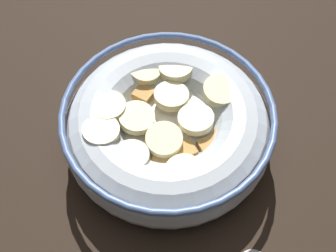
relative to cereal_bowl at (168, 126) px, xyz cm
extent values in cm
cube|color=black|center=(-0.01, 0.03, -4.00)|extent=(121.39, 121.39, 2.00)
cylinder|color=#B2BCC6|center=(-0.01, 0.03, -2.70)|extent=(10.37, 10.37, 0.60)
torus|color=#B2BCC6|center=(-0.01, 0.03, -0.26)|extent=(18.86, 18.86, 5.49)
torus|color=#4C6699|center=(-0.01, 0.03, 2.19)|extent=(18.90, 18.90, 0.60)
cylinder|color=white|center=(-0.01, 0.03, 0.28)|extent=(15.57, 15.57, 0.40)
cube|color=#AD7F42|center=(2.15, 3.86, 0.91)|extent=(2.29, 2.30, 0.79)
cube|color=tan|center=(1.68, -0.62, 1.01)|extent=(2.17, 2.12, 0.95)
cube|color=#B78947|center=(-1.08, 5.83, 0.75)|extent=(2.02, 1.98, 0.87)
cube|color=tan|center=(5.38, 3.17, 0.92)|extent=(2.14, 2.09, 0.93)
cube|color=#B78947|center=(-5.83, 0.01, 0.81)|extent=(1.96, 1.99, 0.82)
cube|color=#B78947|center=(-1.81, -6.17, 0.93)|extent=(2.28, 2.28, 0.76)
cube|color=#AD7F42|center=(-2.51, -2.59, 0.98)|extent=(2.19, 2.16, 0.87)
cube|color=#AD7F42|center=(4.13, -0.34, 0.84)|extent=(1.89, 1.94, 0.88)
cube|color=#B78947|center=(5.64, -2.71, 0.92)|extent=(2.18, 2.20, 0.85)
cube|color=#B78947|center=(3.64, 4.91, 0.89)|extent=(2.26, 2.28, 0.83)
cube|color=tan|center=(3.11, -6.07, 0.75)|extent=(2.34, 2.34, 0.79)
cube|color=#AD7F42|center=(2.74, 1.90, 0.82)|extent=(2.32, 2.32, 0.81)
cube|color=#AD7F42|center=(-5.26, 3.75, 0.98)|extent=(2.34, 2.34, 0.79)
cube|color=tan|center=(-3.09, -5.15, 0.83)|extent=(2.13, 2.12, 0.76)
cube|color=#AD7F42|center=(0.80, 4.99, 0.77)|extent=(2.21, 2.22, 0.75)
cube|color=#B78947|center=(-0.03, -2.75, 0.87)|extent=(1.69, 1.65, 0.84)
cube|color=#B78947|center=(3.92, -4.18, 0.86)|extent=(2.24, 2.26, 0.85)
cylinder|color=beige|center=(0.58, -2.64, 1.68)|extent=(4.28, 4.32, 1.18)
cylinder|color=beige|center=(4.48, -2.45, 1.65)|extent=(3.86, 3.86, 1.35)
cylinder|color=beige|center=(-3.06, 4.34, 2.04)|extent=(3.25, 3.25, 1.20)
cylinder|color=beige|center=(-0.45, -5.28, 1.98)|extent=(4.51, 4.48, 0.95)
cylinder|color=beige|center=(-4.88, -2.82, 1.74)|extent=(4.23, 4.25, 1.36)
cylinder|color=beige|center=(-0.12, 2.48, 1.64)|extent=(3.42, 3.42, 1.07)
cylinder|color=beige|center=(-2.17, -0.20, 1.66)|extent=(4.48, 4.44, 1.24)
cylinder|color=beige|center=(-5.24, -0.22, 1.79)|extent=(4.43, 4.39, 1.48)
cylinder|color=beige|center=(5.29, 2.05, 1.65)|extent=(3.84, 3.87, 1.07)
cylinder|color=#F9EFC6|center=(2.62, -5.29, 2.10)|extent=(4.40, 4.38, 1.09)
cylinder|color=beige|center=(2.42, 0.18, 1.67)|extent=(4.47, 4.44, 1.11)
camera|label=1|loc=(20.89, 2.93, 33.06)|focal=46.35mm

